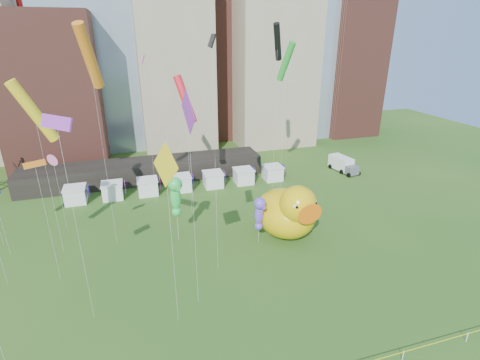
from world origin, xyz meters
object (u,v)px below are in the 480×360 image
object	(u,v)px
seahorse_purple	(259,211)
box_truck	(343,164)
big_duck	(288,211)
small_duck	(297,202)
seahorse_green	(176,194)

from	to	relation	value
seahorse_purple	box_truck	bearing A→B (deg)	32.48
big_duck	small_duck	distance (m)	7.00
box_truck	big_duck	bearing A→B (deg)	-145.73
small_duck	big_duck	bearing A→B (deg)	-121.59
seahorse_green	big_duck	bearing A→B (deg)	-22.55
seahorse_green	box_truck	size ratio (longest dim) A/B	1.29
seahorse_green	small_duck	bearing A→B (deg)	-0.70
small_duck	seahorse_purple	world-z (taller)	seahorse_purple
seahorse_purple	big_duck	bearing A→B (deg)	-0.41
big_duck	seahorse_green	distance (m)	13.02
big_duck	box_truck	bearing A→B (deg)	35.70
box_truck	seahorse_green	bearing A→B (deg)	-163.90
big_duck	seahorse_green	bearing A→B (deg)	159.57
seahorse_green	box_truck	world-z (taller)	seahorse_green
seahorse_purple	box_truck	xyz separation A→B (m)	(21.86, 17.71, -2.72)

